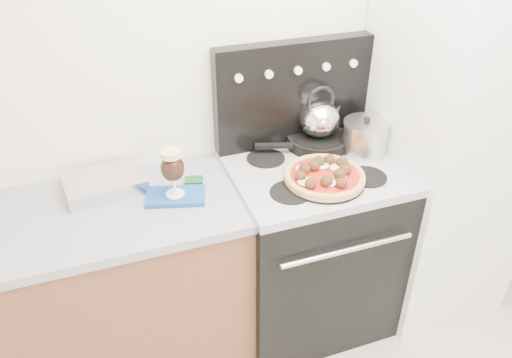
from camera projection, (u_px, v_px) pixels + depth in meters
name	position (u px, v px, depth m)	size (l,w,h in m)	color
room_shell	(434.00, 228.00, 1.36)	(3.52, 3.01, 2.52)	beige
base_cabinet	(81.00, 302.00, 2.23)	(1.45, 0.60, 0.86)	brown
countertop	(60.00, 222.00, 1.99)	(1.48, 0.63, 0.04)	#92929D
stove_body	(309.00, 249.00, 2.52)	(0.76, 0.65, 0.88)	black
cooktop	(314.00, 171.00, 2.27)	(0.76, 0.65, 0.04)	#ADADB2
backguard	(293.00, 94.00, 2.34)	(0.76, 0.08, 0.50)	black
fridge	(448.00, 140.00, 2.42)	(0.64, 0.68, 1.90)	silver
foil_sheet	(105.00, 183.00, 2.13)	(0.33, 0.24, 0.07)	white
oven_mitt	(176.00, 196.00, 2.08)	(0.24, 0.14, 0.02)	#1A438F
beer_glass	(173.00, 173.00, 2.02)	(0.10, 0.10, 0.21)	black
pizza_pan	(324.00, 181.00, 2.16)	(0.35, 0.35, 0.01)	black
pizza	(325.00, 175.00, 2.14)	(0.35, 0.35, 0.05)	#D8AD58
skillet	(318.00, 141.00, 2.42)	(0.30, 0.30, 0.05)	black
tea_kettle	(320.00, 116.00, 2.35)	(0.19, 0.19, 0.21)	silver
stock_pot	(365.00, 138.00, 2.34)	(0.20, 0.20, 0.15)	silver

